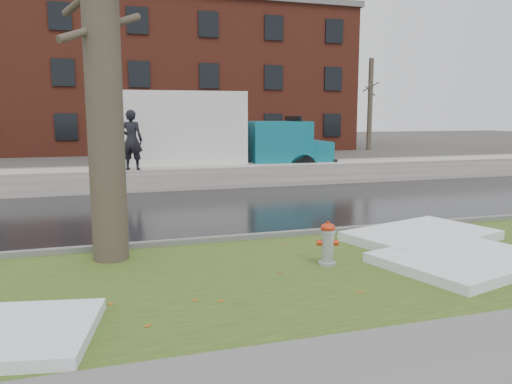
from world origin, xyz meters
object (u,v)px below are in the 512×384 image
object	(u,v)px
fire_hydrant	(328,242)
box_truck	(200,135)
tree	(101,33)
worker	(132,140)

from	to	relation	value
fire_hydrant	box_truck	bearing A→B (deg)	106.48
box_truck	fire_hydrant	bearing A→B (deg)	-86.70
box_truck	tree	bearing A→B (deg)	-106.13
tree	box_truck	size ratio (longest dim) A/B	0.74
fire_hydrant	tree	size ratio (longest dim) A/B	0.10
tree	box_truck	world-z (taller)	tree
worker	tree	bearing A→B (deg)	105.52
tree	worker	xyz separation A→B (m)	(0.88, 7.70, -2.09)
fire_hydrant	box_truck	xyz separation A→B (m)	(0.07, 11.07, 1.33)
tree	box_truck	bearing A→B (deg)	70.19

